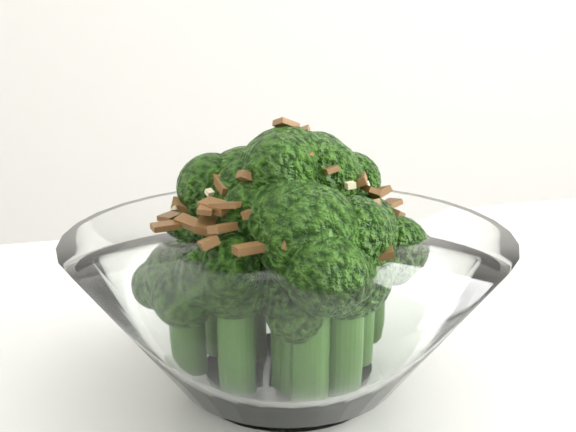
{
  "coord_description": "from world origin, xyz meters",
  "views": [
    {
      "loc": [
        -0.06,
        -0.24,
        0.97
      ],
      "look_at": [
        -0.04,
        0.19,
        0.85
      ],
      "focal_mm": 50.0,
      "sensor_mm": 36.0,
      "label": 1
    }
  ],
  "objects": [
    {
      "name": "broccoli_dish",
      "position": [
        -0.04,
        0.19,
        0.81
      ],
      "size": [
        0.25,
        0.25,
        0.16
      ],
      "color": "white",
      "rests_on": "table"
    }
  ]
}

